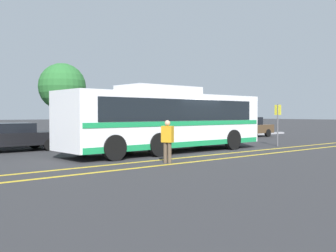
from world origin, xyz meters
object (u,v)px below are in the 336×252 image
pedestrian_0 (167,139)px  bus_stop_sign (278,119)px  parked_car_3 (190,130)px  tree_1 (62,87)px  transit_bus (168,119)px  parked_car_2 (135,133)px  parked_car_1 (11,137)px  parked_car_4 (249,127)px

pedestrian_0 → bus_stop_sign: bus_stop_sign is taller
parked_car_3 → tree_1: (-7.44, 3.37, 2.73)m
parked_car_3 → tree_1: size_ratio=0.83×
transit_bus → parked_car_2: (1.45, 4.62, -0.90)m
parked_car_1 → parked_car_2: (6.90, -0.51, -0.04)m
parked_car_4 → parked_car_3: bearing=-89.0°
parked_car_2 → tree_1: 5.40m
parked_car_4 → tree_1: size_ratio=0.88×
parked_car_2 → pedestrian_0: pedestrian_0 is taller
bus_stop_sign → parked_car_4: bearing=137.5°
transit_bus → parked_car_3: bearing=127.9°
parked_car_1 → parked_car_4: size_ratio=1.13×
transit_bus → tree_1: size_ratio=2.25×
parked_car_1 → parked_car_3: bearing=88.2°
parked_car_4 → bus_stop_sign: 8.64m
parked_car_2 → parked_car_1: bearing=89.3°
pedestrian_0 → tree_1: tree_1 is taller
parked_car_3 → pedestrian_0: pedestrian_0 is taller
parked_car_2 → parked_car_4: parked_car_4 is taller
transit_bus → parked_car_2: transit_bus is taller
parked_car_4 → tree_1: bearing=-103.6°
parked_car_3 → parked_car_1: bearing=-92.8°
parked_car_2 → bus_stop_sign: size_ratio=1.73×
pedestrian_0 → tree_1: bearing=-29.9°
parked_car_4 → bus_stop_sign: bus_stop_sign is taller
tree_1 → pedestrian_0: bearing=-96.7°
parked_car_3 → tree_1: 8.61m
parked_car_4 → pedestrian_0: size_ratio=2.75×
parked_car_1 → parked_car_3: parked_car_3 is taller
bus_stop_sign → tree_1: (-8.22, 9.64, 1.94)m
pedestrian_0 → transit_bus: bearing=-63.7°
parked_car_2 → tree_1: bearing=40.1°
parked_car_1 → parked_car_2: 6.92m
transit_bus → pedestrian_0: bearing=-41.6°
parked_car_1 → parked_car_2: size_ratio=1.20×
pedestrian_0 → parked_car_1: bearing=-4.5°
parked_car_1 → bus_stop_sign: bearing=61.5°
parked_car_3 → pedestrian_0: bearing=-49.4°
parked_car_1 → parked_car_3: size_ratio=1.20×
parked_car_3 → parked_car_4: size_ratio=0.94×
pedestrian_0 → tree_1: 11.81m
transit_bus → parked_car_1: transit_bus is taller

